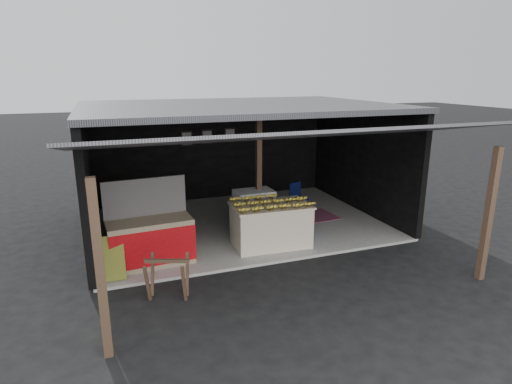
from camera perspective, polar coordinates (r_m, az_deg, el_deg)
name	(u,v)px	position (r m, az deg, el deg)	size (l,w,h in m)	color
ground	(278,264)	(8.78, 2.89, -9.51)	(80.00, 80.00, 0.00)	black
concrete_slab	(239,223)	(10.94, -2.22, -4.17)	(7.00, 5.00, 0.06)	gray
shophouse	(235,141)	(10.72, -2.85, 6.84)	(7.40, 7.29, 3.02)	black
banana_table	(271,225)	(9.37, 1.98, -4.38)	(1.73, 1.11, 0.93)	silver
banana_pile	(271,200)	(9.19, 2.01, -1.14)	(1.55, 0.93, 0.18)	gold
white_crate	(254,210)	(10.21, -0.28, -2.48)	(0.91, 0.63, 1.00)	white
neighbor_stall	(150,239)	(8.71, -13.90, -6.17)	(1.67, 0.85, 1.67)	#998466
green_signboard	(109,259)	(8.28, -19.02, -8.42)	(0.55, 0.04, 0.82)	black
sawhorse	(168,274)	(7.46, -11.71, -10.66)	(0.83, 0.82, 0.73)	#4D3526
water_barrel	(307,226)	(10.02, 6.82, -4.59)	(0.31, 0.31, 0.45)	#0D2998
plastic_chair	(297,195)	(11.63, 5.50, -0.41)	(0.47, 0.47, 0.82)	#0A1039
magenta_rug	(307,217)	(11.37, 6.85, -3.32)	(1.50, 1.00, 0.01)	maroon
picture_frames	(208,137)	(12.69, -6.39, 7.33)	(1.62, 0.04, 0.46)	black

